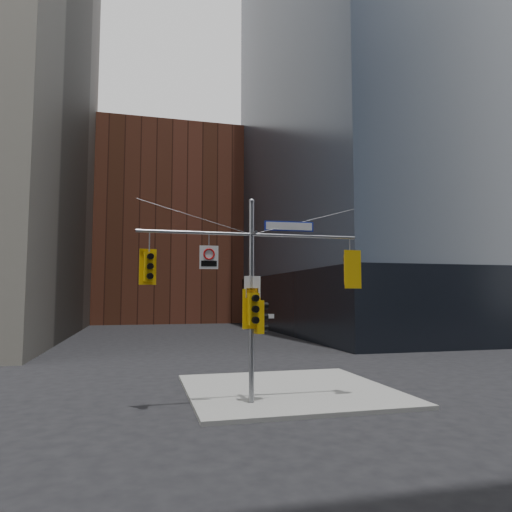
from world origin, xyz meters
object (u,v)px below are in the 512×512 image
signal_assembly (252,279)px  traffic_light_pole_side (261,317)px  traffic_light_pole_front (253,309)px  street_sign_blade (289,226)px  traffic_light_east_arm (350,269)px  regulatory_sign_arm (209,257)px  traffic_light_west_arm (149,267)px

signal_assembly → traffic_light_pole_side: signal_assembly is taller
traffic_light_pole_front → street_sign_blade: bearing=4.3°
traffic_light_east_arm → street_sign_blade: 2.85m
traffic_light_pole_front → signal_assembly: bearing=83.3°
traffic_light_pole_side → regulatory_sign_arm: bearing=89.3°
traffic_light_pole_front → street_sign_blade: 3.31m
signal_assembly → street_sign_blade: 2.39m
traffic_light_west_arm → street_sign_blade: bearing=-12.5°
street_sign_blade → regulatory_sign_arm: (-2.93, -0.02, -1.17)m
traffic_light_west_arm → street_sign_blade: 5.19m
traffic_light_east_arm → regulatory_sign_arm: size_ratio=1.75×
traffic_light_west_arm → signal_assembly: bearing=-12.6°
traffic_light_west_arm → traffic_light_pole_side: (3.87, -0.00, -1.72)m
traffic_light_pole_side → traffic_light_pole_front: (-0.33, -0.27, 0.29)m
signal_assembly → traffic_light_west_arm: bearing=179.8°
signal_assembly → traffic_light_east_arm: (3.80, 0.00, 0.38)m
traffic_light_pole_front → street_sign_blade: (1.41, 0.27, 2.98)m
traffic_light_pole_side → traffic_light_pole_front: 0.52m
traffic_light_pole_side → regulatory_sign_arm: size_ratio=1.44×
signal_assembly → traffic_light_west_arm: size_ratio=6.57×
street_sign_blade → signal_assembly: bearing=-176.5°
traffic_light_pole_side → regulatory_sign_arm: regulatory_sign_arm is taller
traffic_light_east_arm → traffic_light_pole_front: bearing=-0.1°
traffic_light_east_arm → traffic_light_pole_side: bearing=-4.3°
traffic_light_pole_front → regulatory_sign_arm: size_ratio=1.70×
signal_assembly → regulatory_sign_arm: bearing=-179.2°
traffic_light_pole_side → traffic_light_pole_front: size_ratio=0.84×
traffic_light_pole_front → regulatory_sign_arm: 2.38m
traffic_light_pole_front → regulatory_sign_arm: (-1.52, 0.25, 1.81)m
signal_assembly → traffic_light_east_arm: 3.82m
traffic_light_west_arm → regulatory_sign_arm: size_ratio=1.50×
traffic_light_east_arm → traffic_light_pole_front: (-3.80, -0.27, -1.43)m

